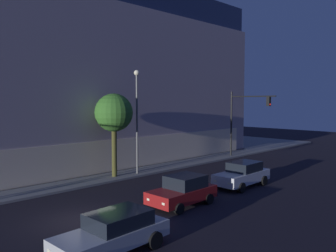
% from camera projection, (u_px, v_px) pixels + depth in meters
% --- Properties ---
extents(ground_plane, '(120.00, 120.00, 0.00)m').
position_uv_depth(ground_plane, '(81.00, 221.00, 17.11)').
color(ground_plane, black).
extents(modern_building, '(32.28, 26.99, 16.71)m').
position_uv_depth(modern_building, '(67.00, 80.00, 39.55)').
color(modern_building, '#4C4C51').
rests_on(modern_building, ground).
extents(traffic_light_far_corner, '(0.45, 5.27, 6.74)m').
position_uv_depth(traffic_light_far_corner, '(244.00, 113.00, 35.23)').
color(traffic_light_far_corner, black).
rests_on(traffic_light_far_corner, sidewalk_corner).
extents(street_lamp_sidewalk, '(0.44, 0.44, 8.19)m').
position_uv_depth(street_lamp_sidewalk, '(137.00, 109.00, 27.25)').
color(street_lamp_sidewalk, '#5F5F5F').
rests_on(street_lamp_sidewalk, sidewalk_corner).
extents(sidewalk_tree, '(2.90, 2.90, 6.34)m').
position_uv_depth(sidewalk_tree, '(114.00, 113.00, 26.18)').
color(sidewalk_tree, '#48451E').
rests_on(sidewalk_tree, sidewalk_corner).
extents(car_silver, '(4.70, 2.24, 1.57)m').
position_uv_depth(car_silver, '(114.00, 232.00, 13.49)').
color(car_silver, '#B7BABF').
rests_on(car_silver, ground).
extents(car_red, '(4.14, 2.22, 1.68)m').
position_uv_depth(car_red, '(183.00, 191.00, 19.67)').
color(car_red, maroon).
rests_on(car_red, ground).
extents(car_white, '(4.62, 2.12, 1.68)m').
position_uv_depth(car_white, '(242.00, 174.00, 23.99)').
color(car_white, silver).
rests_on(car_white, ground).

